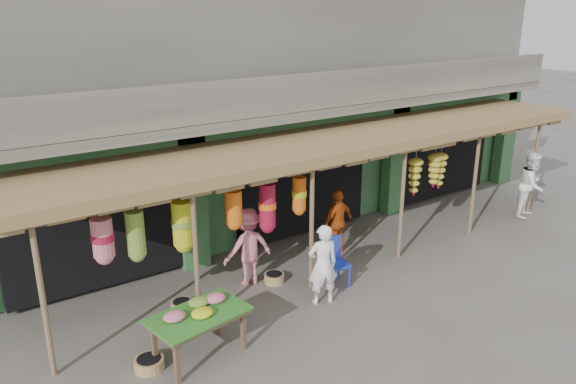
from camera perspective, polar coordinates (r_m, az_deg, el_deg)
ground at (r=12.61m, az=7.27°, el=-7.35°), size 80.00×80.00×0.00m
building at (r=15.44m, az=-4.52°, el=10.65°), size 16.40×6.80×7.00m
awning at (r=12.20m, az=4.66°, el=4.71°), size 14.00×2.70×2.79m
flower_table at (r=9.30m, az=-9.08°, el=-12.26°), size 1.68×1.15×0.94m
blue_chair at (r=11.53m, az=4.65°, el=-6.77°), size 0.54×0.55×1.00m
basket_left at (r=10.96m, az=-10.71°, el=-11.27°), size 0.50×0.50×0.18m
basket_mid at (r=9.51m, az=-13.92°, el=-16.58°), size 0.57×0.57×0.18m
basket_right at (r=11.74m, az=-1.41°, el=-8.74°), size 0.51×0.51×0.19m
person_front at (r=10.71m, az=3.56°, el=-7.37°), size 0.67×0.54×1.61m
person_right at (r=16.33m, az=23.52°, el=0.67°), size 1.03×0.90×1.79m
person_vendor at (r=12.84m, az=5.08°, el=-3.05°), size 0.95×0.52×1.53m
person_shopper at (r=11.42m, az=-4.10°, el=-5.58°), size 1.09×0.66×1.64m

